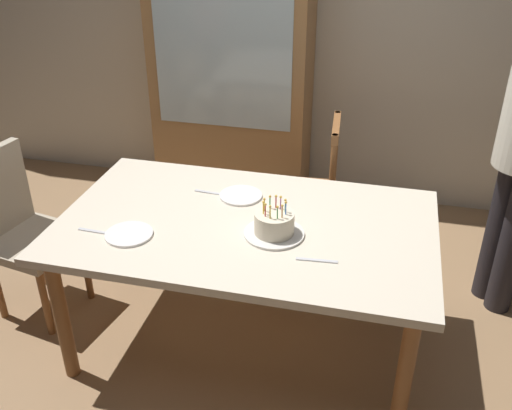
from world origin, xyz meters
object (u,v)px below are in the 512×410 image
Objects in this scene: plate_near_celebrant at (129,234)px; chair_spindle_back at (304,195)px; birthday_cake at (274,225)px; plate_far_side at (241,195)px; chair_upholstered at (19,225)px; china_cabinet at (232,78)px; dining_table at (246,236)px.

chair_spindle_back reaches higher than plate_near_celebrant.
birthday_cake reaches higher than plate_far_side.
china_cabinet reaches higher than chair_upholstered.
chair_upholstered is 0.50× the size of china_cabinet.
chair_upholstered reaches higher than plate_near_celebrant.
dining_table is at bearing 26.10° from plate_near_celebrant.
chair_upholstered is (-0.79, 0.26, -0.22)m from plate_near_celebrant.
dining_table is 1.88× the size of chair_spindle_back.
birthday_cake is 1.27× the size of plate_far_side.
chair_spindle_back is 1.66m from chair_upholstered.
birthday_cake is at bearing 14.28° from plate_near_celebrant.
chair_spindle_back is 1.08m from china_cabinet.
plate_far_side is at bearing -72.57° from china_cabinet.
chair_spindle_back is 1.00× the size of chair_upholstered.
plate_far_side is at bearing -111.07° from chair_spindle_back.
plate_far_side is (-0.24, 0.32, -0.05)m from birthday_cake.
chair_spindle_back and chair_upholstered have the same top height.
dining_table is 0.90m from chair_spindle_back.
plate_near_celebrant is 0.23× the size of chair_spindle_back.
plate_far_side is 0.23× the size of chair_spindle_back.
plate_near_celebrant is at bearing -129.87° from plate_far_side.
dining_table is at bearing -0.81° from chair_upholstered.
plate_far_side is 1.39m from china_cabinet.
chair_spindle_back is (0.15, 0.86, -0.21)m from dining_table.
dining_table is at bearing -99.80° from chair_spindle_back.
plate_far_side reaches higher than dining_table.
plate_near_celebrant reaches higher than dining_table.
dining_table is at bearing -72.11° from china_cabinet.
birthday_cake is 0.29× the size of chair_spindle_back.
china_cabinet reaches higher than chair_spindle_back.
chair_upholstered is at bearing -116.84° from china_cabinet.
plate_near_celebrant is at bearing -153.90° from dining_table.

